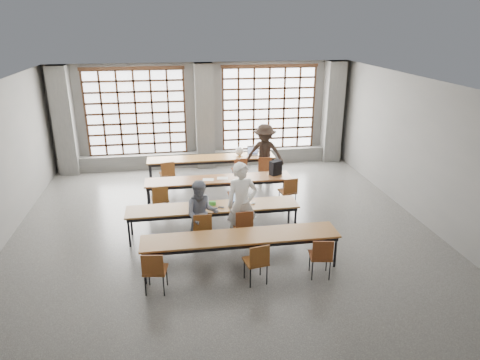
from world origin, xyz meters
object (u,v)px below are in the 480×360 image
at_px(chair_mid_left, 160,197).
at_px(chair_mid_right, 289,189).
at_px(chair_front_left, 203,227).
at_px(desk_row_a, 212,159).
at_px(laptop_back, 253,152).
at_px(student_back, 265,154).
at_px(chair_back_right, 265,167).
at_px(student_female, 202,214).
at_px(mouse, 253,203).
at_px(chair_near_left, 154,268).
at_px(chair_front_right, 243,224).
at_px(chair_mid_centre, 237,193).
at_px(plastic_bag, 239,151).
at_px(chair_near_right, 321,254).
at_px(desk_row_c, 213,209).
at_px(laptop_front, 236,200).
at_px(chair_back_mid, 240,168).
at_px(student_male, 242,204).
at_px(backpack, 276,168).
at_px(desk_row_d, 241,239).
at_px(phone, 221,207).
at_px(desk_row_b, 219,181).
at_px(red_pouch, 155,268).
at_px(green_box, 211,203).
at_px(chair_near_mid, 257,259).
at_px(chair_back_left, 167,172).

height_order(chair_mid_left, chair_mid_right, same).
bearing_deg(chair_front_left, desk_row_a, 81.79).
bearing_deg(laptop_back, student_back, -68.13).
height_order(chair_back_right, student_female, student_female).
bearing_deg(student_back, student_female, -105.03).
height_order(chair_back_right, mouse, chair_back_right).
xyz_separation_m(chair_near_left, laptop_back, (2.99, 6.03, 0.25)).
relative_size(chair_front_right, chair_near_left, 1.00).
bearing_deg(chair_front_right, chair_mid_centre, 85.49).
bearing_deg(plastic_bag, chair_near_right, -83.68).
relative_size(desk_row_c, laptop_front, 9.50).
distance_m(chair_back_mid, chair_mid_left, 3.07).
height_order(student_male, backpack, student_male).
relative_size(laptop_back, mouse, 3.94).
distance_m(chair_mid_left, chair_mid_right, 3.40).
xyz_separation_m(chair_front_right, chair_near_right, (1.29, -1.53, 0.00)).
xyz_separation_m(desk_row_d, phone, (-0.23, 1.43, 0.07)).
bearing_deg(laptop_front, chair_near_right, -59.63).
distance_m(chair_back_mid, chair_front_left, 4.03).
distance_m(desk_row_b, student_female, 2.42).
height_order(chair_mid_centre, chair_mid_right, same).
distance_m(desk_row_a, phone, 3.86).
xyz_separation_m(desk_row_b, laptop_back, (1.34, 2.05, 0.13)).
xyz_separation_m(chair_front_left, laptop_back, (1.99, 4.50, 0.25)).
distance_m(desk_row_d, chair_front_right, 0.93).
bearing_deg(red_pouch, phone, 53.35).
xyz_separation_m(chair_mid_left, green_box, (1.19, -1.12, 0.24)).
height_order(chair_mid_left, chair_near_left, same).
bearing_deg(chair_mid_right, chair_mid_centre, -179.97).
bearing_deg(mouse, chair_front_left, -154.03).
height_order(chair_back_right, student_male, student_male).
bearing_deg(desk_row_a, chair_near_mid, -87.22).
bearing_deg(desk_row_a, plastic_bag, 3.18).
distance_m(chair_mid_left, phone, 1.94).
xyz_separation_m(desk_row_c, chair_front_left, (-0.30, -0.63, -0.13)).
xyz_separation_m(chair_back_right, red_pouch, (-3.21, -5.21, -0.04)).
relative_size(desk_row_d, red_pouch, 20.00).
height_order(desk_row_a, student_female, student_female).
relative_size(chair_mid_left, student_female, 0.56).
bearing_deg(plastic_bag, mouse, -94.21).
height_order(chair_mid_left, plastic_bag, plastic_bag).
xyz_separation_m(chair_front_right, chair_near_mid, (0.01, -1.53, 0.00)).
bearing_deg(student_female, chair_mid_centre, 59.24).
distance_m(desk_row_d, chair_front_left, 1.15).
bearing_deg(student_female, plastic_bag, 71.48).
distance_m(chair_mid_centre, chair_near_left, 3.94).
bearing_deg(red_pouch, chair_back_left, 87.35).
relative_size(desk_row_a, laptop_back, 10.37).
height_order(student_male, green_box, student_male).
xyz_separation_m(student_female, plastic_bag, (1.53, 4.31, 0.09)).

